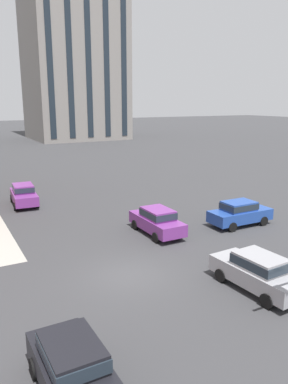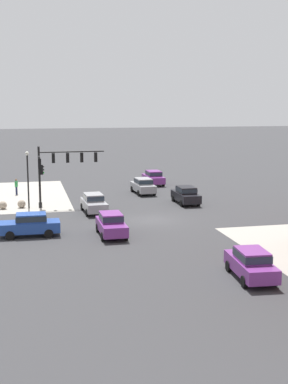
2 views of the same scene
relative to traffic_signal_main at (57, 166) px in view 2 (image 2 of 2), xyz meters
name	(u,v)px [view 2 (image 2 of 2)]	position (x,y,z in m)	size (l,w,h in m)	color
ground_plane	(153,220)	(-7.39, 7.17, -3.85)	(320.00, 320.00, 0.00)	#38383A
traffic_signal_main	(57,166)	(0.00, 0.00, 0.00)	(6.17, 2.09, 5.70)	black
bollard_sphere_curb_a	(22,204)	(3.28, -0.46, -3.48)	(0.74, 0.74, 0.74)	gray
bollard_sphere_curb_b	(3,205)	(4.95, -0.23, -3.48)	(0.74, 0.74, 0.74)	gray
pedestrian_at_curb	(16,186)	(3.81, -7.83, -2.86)	(0.33, 0.50, 1.72)	#232847
street_lamp_corner_near	(28,173)	(2.61, -0.21, -0.54)	(0.36, 0.36, 5.26)	black
car_main_northbound_near	(111,223)	(-3.18, 11.60, -2.93)	(1.90, 4.41, 1.68)	#7A3389
car_main_northbound_far	(186,194)	(-12.20, 0.95, -2.93)	(1.91, 4.41, 1.68)	black
car_main_southbound_far	(143,185)	(-9.43, -5.49, -2.93)	(2.09, 4.50, 1.68)	#99999E
car_cross_eastbound	(30,224)	(2.63, 10.41, -2.93)	(4.43, 1.94, 1.68)	#23479E
car_cross_westbound	(94,202)	(-3.00, 3.10, -2.93)	(2.05, 4.48, 1.68)	#99999E
car_parked_curb	(251,263)	(-9.17, 22.81, -2.93)	(2.15, 4.52, 1.68)	#7A3389
car_main_mid	(153,177)	(-12.00, -11.34, -2.93)	(1.99, 4.45, 1.68)	#7A3389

